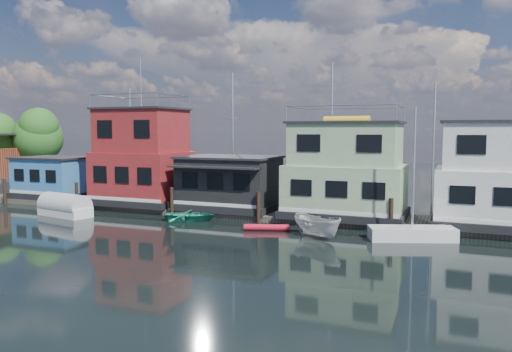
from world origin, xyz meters
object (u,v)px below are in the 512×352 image
at_px(houseboat_green, 346,172).
at_px(tarp_runabout, 65,207).
at_px(houseboat_blue, 55,177).
at_px(houseboat_dark, 230,183).
at_px(motorboat, 318,226).
at_px(red_kayak, 267,227).
at_px(houseboat_white, 504,177).
at_px(day_sailer, 412,233).
at_px(houseboat_red, 142,158).
at_px(dinghy_teal, 190,216).

distance_m(houseboat_green, tarp_runabout, 21.03).
relative_size(houseboat_blue, houseboat_dark, 0.86).
distance_m(motorboat, red_kayak, 3.71).
height_order(houseboat_white, day_sailer, day_sailer).
xyz_separation_m(houseboat_blue, houseboat_dark, (17.50, -0.02, 0.21)).
relative_size(houseboat_dark, houseboat_white, 0.88).
relative_size(houseboat_red, houseboat_dark, 1.60).
height_order(houseboat_green, motorboat, houseboat_green).
bearing_deg(dinghy_teal, houseboat_dark, -36.78).
height_order(houseboat_red, houseboat_dark, houseboat_red).
xyz_separation_m(houseboat_red, dinghy_teal, (6.68, -3.90, -3.73)).
distance_m(houseboat_green, day_sailer, 7.33).
height_order(houseboat_blue, houseboat_dark, houseboat_dark).
xyz_separation_m(houseboat_blue, houseboat_red, (9.50, 0.00, 1.90)).
bearing_deg(houseboat_white, red_kayak, -159.73).
height_order(houseboat_dark, houseboat_white, houseboat_white).
bearing_deg(houseboat_red, houseboat_white, 0.00).
relative_size(houseboat_white, dinghy_teal, 2.32).
bearing_deg(motorboat, houseboat_blue, 108.81).
bearing_deg(houseboat_dark, tarp_runabout, -152.60).
xyz_separation_m(houseboat_white, dinghy_teal, (-20.32, -3.90, -3.16)).
height_order(houseboat_white, motorboat, houseboat_white).
xyz_separation_m(houseboat_blue, houseboat_white, (36.50, 0.00, 1.33)).
bearing_deg(day_sailer, dinghy_teal, 157.74).
bearing_deg(houseboat_red, red_kayak, -21.65).
xyz_separation_m(day_sailer, dinghy_teal, (-15.25, 0.56, -0.07)).
relative_size(houseboat_blue, houseboat_green, 0.76).
bearing_deg(dinghy_teal, houseboat_blue, 58.50).
bearing_deg(houseboat_white, houseboat_green, 180.00).
xyz_separation_m(day_sailer, motorboat, (-5.32, -1.49, 0.27)).
distance_m(houseboat_green, houseboat_white, 10.00).
relative_size(houseboat_white, tarp_runabout, 1.76).
bearing_deg(day_sailer, red_kayak, 164.36).
height_order(dinghy_teal, motorboat, motorboat).
bearing_deg(houseboat_white, dinghy_teal, -169.13).
xyz_separation_m(houseboat_red, day_sailer, (21.92, -4.46, -3.66)).
height_order(houseboat_white, dinghy_teal, houseboat_white).
relative_size(houseboat_red, dinghy_teal, 3.28).
relative_size(dinghy_teal, red_kayak, 1.23).
relative_size(tarp_runabout, red_kayak, 1.62).
xyz_separation_m(houseboat_green, day_sailer, (4.92, -4.46, -3.10)).
distance_m(houseboat_red, houseboat_dark, 8.18).
height_order(houseboat_red, tarp_runabout, houseboat_red).
bearing_deg(houseboat_red, motorboat, -19.70).
height_order(houseboat_blue, day_sailer, day_sailer).
bearing_deg(dinghy_teal, day_sailer, -110.03).
relative_size(houseboat_dark, motorboat, 1.98).
height_order(houseboat_blue, houseboat_green, houseboat_green).
height_order(houseboat_green, dinghy_teal, houseboat_green).
bearing_deg(red_kayak, motorboat, -30.14).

